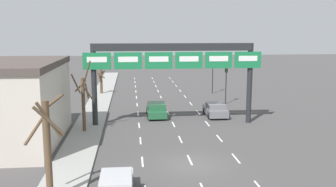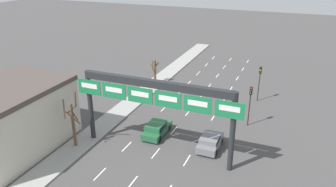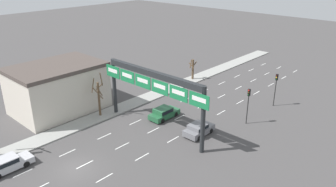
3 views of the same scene
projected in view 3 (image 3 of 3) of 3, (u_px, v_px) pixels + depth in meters
The scene contains 12 objects.
ground_plane at pixel (76, 169), 33.10m from camera, with size 220.00×220.00×0.00m, color #474444.
sidewalk_left at pixel (38, 141), 38.08m from camera, with size 2.80×110.00×0.15m.
lane_dashes at pixel (167, 124), 42.31m from camera, with size 6.72×67.00×0.01m.
sign_gantry at pixel (153, 85), 38.37m from camera, with size 16.65×0.70×7.73m.
building_near at pixel (58, 88), 45.09m from camera, with size 8.58×11.93×6.56m.
car_grey at pixel (199, 129), 39.36m from camera, with size 1.99×4.00×1.44m.
car_green at pixel (164, 113), 43.51m from camera, with size 1.95×4.34×1.50m.
car_silver at pixel (7, 164), 32.59m from camera, with size 1.85×4.72×1.44m.
traffic_light_near_gantry at pixel (248, 99), 41.06m from camera, with size 0.30×0.35×4.79m.
traffic_light_mid_block at pixel (276, 84), 46.25m from camera, with size 0.30×0.35×4.84m.
tree_bare_closest at pixel (193, 68), 57.24m from camera, with size 1.22×1.22×3.53m.
tree_bare_second at pixel (99, 96), 43.22m from camera, with size 2.01×1.81×6.19m.
Camera 3 is at (25.64, -14.20, 19.50)m, focal length 35.00 mm.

